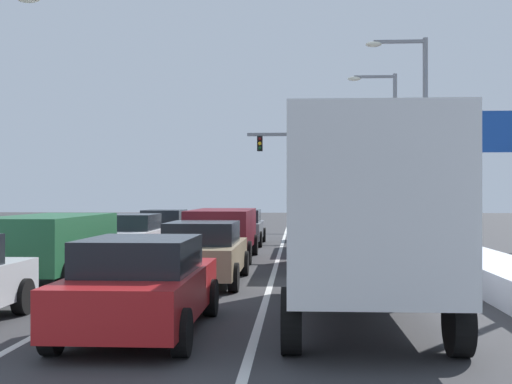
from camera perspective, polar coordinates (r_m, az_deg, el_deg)
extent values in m
plane|color=#333335|center=(20.34, -3.22, -6.36)|extent=(120.00, 120.00, 0.00)
cube|color=silver|center=(24.03, 1.90, -5.39)|extent=(0.14, 42.23, 0.01)
cube|color=silver|center=(24.36, -6.16, -5.32)|extent=(0.14, 42.23, 0.01)
cube|color=silver|center=(24.45, 14.45, -4.56)|extent=(1.67, 42.23, 0.63)
cube|color=silver|center=(25.75, -17.90, -4.12)|extent=(2.17, 42.23, 0.83)
cube|color=silver|center=(14.51, 7.58, -2.67)|extent=(2.35, 2.20, 2.00)
cube|color=silver|center=(10.91, 8.95, -0.86)|extent=(2.35, 5.00, 2.60)
cylinder|color=black|center=(14.86, 3.14, -6.86)|extent=(0.28, 0.92, 0.92)
cylinder|color=black|center=(15.02, 11.81, -6.79)|extent=(0.28, 0.92, 0.92)
cylinder|color=black|center=(9.52, 2.97, -10.66)|extent=(0.28, 0.92, 0.92)
cylinder|color=black|center=(9.77, 16.51, -10.38)|extent=(0.28, 0.92, 0.92)
cube|color=black|center=(20.30, 6.17, -3.41)|extent=(1.95, 4.90, 1.25)
cube|color=black|center=(17.88, 6.54, -2.97)|extent=(1.56, 0.06, 0.55)
cube|color=red|center=(17.89, 4.04, -4.17)|extent=(0.20, 0.08, 0.28)
cube|color=red|center=(17.97, 9.03, -4.15)|extent=(0.20, 0.08, 0.28)
cylinder|color=black|center=(22.02, 3.47, -4.92)|extent=(0.25, 0.74, 0.74)
cylinder|color=black|center=(22.10, 8.44, -4.90)|extent=(0.25, 0.74, 0.74)
cylinder|color=black|center=(18.63, 3.47, -5.78)|extent=(0.25, 0.74, 0.74)
cylinder|color=black|center=(18.73, 9.36, -5.75)|extent=(0.25, 0.74, 0.74)
cube|color=#38383D|center=(26.96, 6.10, -2.61)|extent=(1.95, 4.90, 1.25)
cube|color=black|center=(24.55, 6.36, -2.20)|extent=(1.56, 0.06, 0.55)
cube|color=red|center=(24.55, 4.54, -3.08)|extent=(0.20, 0.08, 0.28)
cube|color=red|center=(24.63, 8.17, -3.07)|extent=(0.20, 0.08, 0.28)
cylinder|color=black|center=(28.67, 4.03, -3.81)|extent=(0.25, 0.74, 0.74)
cylinder|color=black|center=(28.75, 7.85, -3.80)|extent=(0.25, 0.74, 0.74)
cylinder|color=black|center=(25.28, 4.11, -4.30)|extent=(0.25, 0.74, 0.74)
cylinder|color=black|center=(25.37, 8.44, -4.29)|extent=(0.25, 0.74, 0.74)
cube|color=navy|center=(33.03, 5.46, -2.88)|extent=(1.82, 4.50, 0.70)
cube|color=black|center=(32.86, 5.47, -1.84)|extent=(1.64, 2.20, 0.55)
cube|color=red|center=(30.81, 4.32, -2.85)|extent=(0.24, 0.08, 0.14)
cube|color=red|center=(30.87, 6.89, -2.84)|extent=(0.24, 0.08, 0.14)
cylinder|color=black|center=(34.58, 3.89, -3.25)|extent=(0.22, 0.66, 0.66)
cylinder|color=black|center=(34.64, 6.84, -3.25)|extent=(0.22, 0.66, 0.66)
cylinder|color=black|center=(31.48, 3.94, -3.56)|extent=(0.22, 0.66, 0.66)
cylinder|color=black|center=(31.55, 7.18, -3.55)|extent=(0.22, 0.66, 0.66)
cube|color=maroon|center=(11.06, -9.45, -8.29)|extent=(1.82, 4.50, 0.70)
cube|color=black|center=(10.84, -9.62, -5.24)|extent=(1.64, 2.20, 0.55)
cube|color=red|center=(9.15, -16.86, -9.24)|extent=(0.24, 0.08, 0.14)
cube|color=red|center=(8.77, -8.23, -9.64)|extent=(0.24, 0.08, 0.14)
cylinder|color=black|center=(12.80, -11.81, -8.53)|extent=(0.22, 0.66, 0.66)
cylinder|color=black|center=(12.46, -3.79, -8.77)|extent=(0.22, 0.66, 0.66)
cylinder|color=black|center=(9.89, -16.63, -11.02)|extent=(0.22, 0.66, 0.66)
cylinder|color=black|center=(9.44, -6.21, -11.55)|extent=(0.22, 0.66, 0.66)
cube|color=#937F60|center=(17.01, -4.39, -5.44)|extent=(1.82, 4.50, 0.70)
cube|color=black|center=(16.81, -4.46, -3.43)|extent=(1.64, 2.20, 0.55)
cube|color=red|center=(14.95, -8.18, -5.70)|extent=(0.24, 0.08, 0.14)
cube|color=red|center=(14.74, -2.88, -5.79)|extent=(0.24, 0.08, 0.14)
cylinder|color=black|center=(18.70, -6.46, -5.88)|extent=(0.22, 0.66, 0.66)
cylinder|color=black|center=(18.48, -0.98, -5.95)|extent=(0.22, 0.66, 0.66)
cylinder|color=black|center=(15.67, -8.42, -6.99)|extent=(0.22, 0.66, 0.66)
cylinder|color=black|center=(15.41, -1.88, -7.11)|extent=(0.22, 0.66, 0.66)
cube|color=maroon|center=(22.97, -2.80, -3.03)|extent=(1.95, 4.90, 1.25)
cube|color=black|center=(20.57, -3.53, -2.60)|extent=(1.56, 0.06, 0.55)
cube|color=red|center=(20.71, -5.68, -3.62)|extent=(0.20, 0.08, 0.28)
cube|color=red|center=(20.52, -1.36, -3.65)|extent=(0.20, 0.08, 0.28)
cylinder|color=black|center=(24.82, -4.58, -4.38)|extent=(0.25, 0.74, 0.74)
cylinder|color=black|center=(24.63, -0.16, -4.41)|extent=(0.25, 0.74, 0.74)
cylinder|color=black|center=(21.47, -5.84, -5.04)|extent=(0.25, 0.74, 0.74)
cylinder|color=black|center=(21.24, -0.73, -5.09)|extent=(0.25, 0.74, 0.74)
cube|color=slate|center=(29.70, -1.27, -3.18)|extent=(1.82, 4.50, 0.70)
cube|color=black|center=(29.52, -1.29, -2.03)|extent=(1.64, 2.20, 0.55)
cube|color=red|center=(27.57, -3.08, -3.17)|extent=(0.24, 0.08, 0.14)
cube|color=red|center=(27.45, -0.20, -3.18)|extent=(0.24, 0.08, 0.14)
cylinder|color=black|center=(31.34, -2.66, -3.57)|extent=(0.22, 0.66, 0.66)
cylinder|color=black|center=(31.20, 0.60, -3.59)|extent=(0.22, 0.66, 0.66)
cylinder|color=black|center=(28.26, -3.33, -3.95)|extent=(0.22, 0.66, 0.66)
cylinder|color=black|center=(28.11, 0.29, -3.97)|extent=(0.22, 0.66, 0.66)
cylinder|color=black|center=(13.26, -18.83, -8.23)|extent=(0.22, 0.66, 0.66)
cube|color=#1E5633|center=(17.46, -16.69, -3.93)|extent=(1.95, 4.90, 1.25)
cube|color=black|center=(15.20, -19.82, -3.45)|extent=(1.56, 0.06, 0.55)
cube|color=red|center=(14.95, -17.05, -4.95)|extent=(0.20, 0.08, 0.28)
cylinder|color=black|center=(19.43, -17.62, -5.54)|extent=(0.25, 0.74, 0.74)
cylinder|color=black|center=(18.83, -12.16, -5.72)|extent=(0.25, 0.74, 0.74)
cylinder|color=black|center=(15.60, -15.54, -6.87)|extent=(0.25, 0.74, 0.74)
cube|color=silver|center=(23.68, -10.28, -3.95)|extent=(1.82, 4.50, 0.70)
cube|color=black|center=(23.50, -10.37, -2.50)|extent=(1.64, 2.20, 0.55)
cube|color=red|center=(21.73, -13.44, -3.97)|extent=(0.24, 0.08, 0.14)
cube|color=red|center=(21.38, -9.88, -4.04)|extent=(0.24, 0.08, 0.14)
cylinder|color=black|center=(25.42, -11.41, -4.37)|extent=(0.22, 0.66, 0.66)
cylinder|color=black|center=(25.02, -7.45, -4.43)|extent=(0.22, 0.66, 0.66)
cylinder|color=black|center=(22.44, -13.44, -4.92)|extent=(0.22, 0.66, 0.66)
cylinder|color=black|center=(22.00, -8.98, -5.02)|extent=(0.22, 0.66, 0.66)
cube|color=black|center=(29.96, -7.57, -3.15)|extent=(1.82, 4.50, 0.70)
cube|color=black|center=(29.79, -7.63, -2.01)|extent=(1.64, 2.20, 0.55)
cube|color=red|center=(27.95, -9.83, -3.12)|extent=(0.24, 0.08, 0.14)
cube|color=red|center=(27.67, -7.04, -3.15)|extent=(0.24, 0.08, 0.14)
cylinder|color=black|center=(31.67, -8.62, -3.54)|extent=(0.22, 0.66, 0.66)
cylinder|color=black|center=(31.35, -5.43, -3.57)|extent=(0.22, 0.66, 0.66)
cylinder|color=black|center=(28.65, -9.92, -3.89)|extent=(0.22, 0.66, 0.66)
cylinder|color=black|center=(28.30, -6.40, -3.94)|extent=(0.22, 0.66, 0.66)
cylinder|color=slate|center=(43.34, 9.07, 1.04)|extent=(0.28, 0.28, 6.20)
cube|color=slate|center=(43.29, 4.18, 4.81)|extent=(7.40, 0.20, 0.20)
cube|color=black|center=(43.25, 4.84, 4.05)|extent=(0.34, 0.34, 0.95)
sphere|color=#4C0A0A|center=(43.09, 4.85, 4.45)|extent=(0.22, 0.22, 0.22)
sphere|color=#F2AD14|center=(43.06, 4.85, 4.07)|extent=(0.22, 0.22, 0.22)
sphere|color=#0C3819|center=(43.04, 4.85, 3.69)|extent=(0.22, 0.22, 0.22)
cube|color=black|center=(43.30, 0.33, 4.05)|extent=(0.34, 0.34, 0.95)
sphere|color=#4C0A0A|center=(43.14, 0.31, 4.44)|extent=(0.22, 0.22, 0.22)
sphere|color=#F2AD14|center=(43.11, 0.31, 4.07)|extent=(0.22, 0.22, 0.22)
sphere|color=#0C3819|center=(43.09, 0.31, 3.69)|extent=(0.22, 0.22, 0.22)
cylinder|color=gray|center=(30.27, 13.92, 4.11)|extent=(0.22, 0.22, 8.89)
cube|color=gray|center=(30.71, 11.85, 12.15)|extent=(2.20, 0.14, 0.14)
ellipsoid|color=#EAE5C6|center=(30.55, 9.76, 12.03)|extent=(0.70, 0.36, 0.24)
cylinder|color=gray|center=(37.80, 11.50, 3.11)|extent=(0.22, 0.22, 8.70)
cube|color=gray|center=(38.13, 9.84, 9.44)|extent=(2.20, 0.14, 0.14)
ellipsoid|color=#EAE5C6|center=(38.01, 8.17, 9.31)|extent=(0.70, 0.36, 0.24)
cylinder|color=#59595B|center=(27.71, 17.59, 0.99)|extent=(0.16, 0.16, 5.50)
cube|color=#1947A5|center=(28.07, 19.57, 4.76)|extent=(3.20, 0.12, 1.60)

